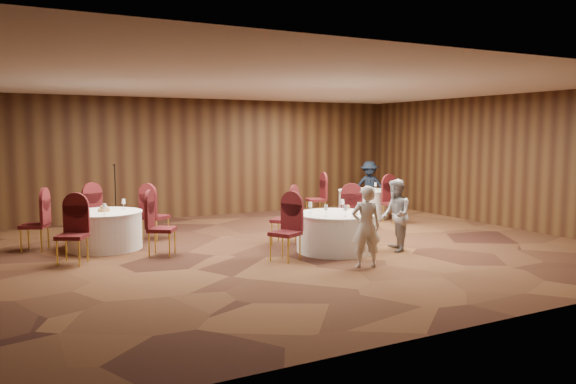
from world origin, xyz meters
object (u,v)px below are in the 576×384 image
table_main (336,232)px  man_c (369,186)px  woman_a (366,227)px  table_left (104,230)px  woman_b (396,215)px  table_right (364,203)px  mic_stand (116,211)px

table_main → man_c: bearing=47.7°
woman_a → table_left: bearing=-24.1°
table_left → woman_b: size_ratio=1.05×
table_right → man_c: size_ratio=0.95×
mic_stand → table_left: bearing=-106.8°
table_main → woman_a: woman_a is taller
woman_a → mic_stand: bearing=-41.0°
table_right → man_c: man_c is taller
table_right → woman_b: size_ratio=0.99×
man_c → table_left: bearing=-124.2°
table_main → woman_a: 1.38m
woman_a → man_c: bearing=-105.6°
table_main → mic_stand: size_ratio=0.99×
mic_stand → man_c: 7.23m
man_c → table_main: bearing=-90.8°
table_left → table_main: bearing=-30.9°
table_right → woman_a: woman_a is taller
table_right → woman_b: (-2.05, -3.90, 0.32)m
woman_a → man_c: man_c is taller
table_left → man_c: bearing=14.3°
table_left → woman_a: size_ratio=1.05×
table_main → man_c: 5.87m
table_right → table_left: bearing=-171.4°
table_main → table_right: 4.58m
table_left → woman_a: bearing=-45.0°
table_left → mic_stand: mic_stand is taller
woman_b → table_right: bearing=178.7°
woman_a → woman_b: woman_b is taller
table_left → mic_stand: (0.62, 2.04, 0.07)m
table_right → man_c: (0.87, 0.94, 0.35)m
mic_stand → man_c: bearing=-0.3°
table_left → woman_b: (4.93, -2.85, 0.32)m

